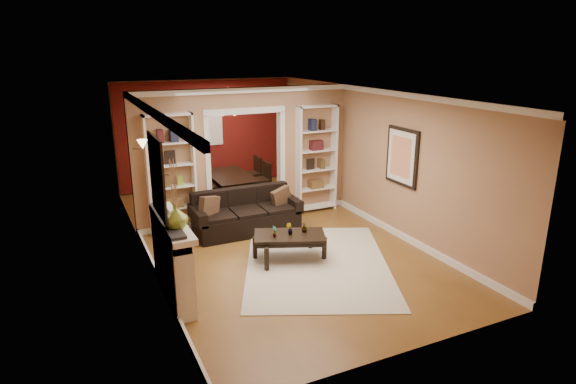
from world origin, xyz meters
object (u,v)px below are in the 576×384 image
bookshelf_left (171,175)px  fireplace (174,259)px  coffee_table (290,247)px  bookshelf_right (316,159)px  dining_table (231,186)px  sofa (246,212)px

bookshelf_left → fireplace: (-0.54, -2.53, -0.57)m
coffee_table → fireplace: 2.10m
bookshelf_right → fireplace: size_ratio=1.35×
bookshelf_left → fireplace: bookshelf_left is taller
bookshelf_left → dining_table: bookshelf_left is taller
bookshelf_left → dining_table: (1.70, 1.60, -0.86)m
bookshelf_left → dining_table: 2.49m
sofa → coffee_table: sofa is taller
sofa → bookshelf_left: bearing=155.5°
sofa → bookshelf_right: 2.06m
sofa → coffee_table: (0.21, -1.51, -0.18)m
bookshelf_left → dining_table: size_ratio=1.38×
sofa → bookshelf_left: 1.58m
sofa → bookshelf_right: bookshelf_right is taller
bookshelf_right → dining_table: bearing=131.2°
bookshelf_right → fireplace: bearing=-145.2°
dining_table → bookshelf_left: bearing=133.1°
sofa → fireplace: bearing=-132.9°
coffee_table → dining_table: 3.69m
bookshelf_right → fireplace: (-3.64, -2.53, -0.57)m
fireplace → dining_table: fireplace is taller
sofa → dining_table: sofa is taller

